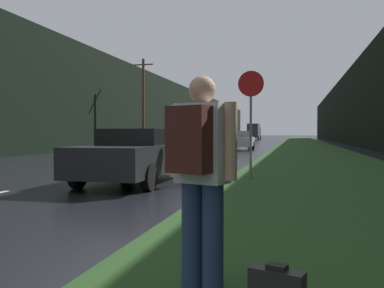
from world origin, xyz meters
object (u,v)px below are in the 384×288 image
Objects in this scene: suitcase at (277,288)px; car_passing_near at (137,155)px; car_oncoming at (216,139)px; hitchhiker_with_backpack at (200,169)px; car_passing_far at (241,140)px; stop_sign at (251,113)px; delivery_truck at (254,131)px.

car_passing_near reaches higher than suitcase.
car_oncoming is at bearing 118.87° from suitcase.
hitchhiker_with_backpack is at bearing -172.82° from suitcase.
car_passing_near is 1.18× the size of car_oncoming.
car_passing_near is 22.07m from car_passing_far.
car_oncoming is at bearing 102.41° from stop_sign.
car_passing_far is 1.01× the size of car_oncoming.
stop_sign is 77.67m from delivery_truck.
hitchhiker_with_backpack is at bearing -86.84° from stop_sign.
hitchhiker_with_backpack is at bearing 115.78° from car_passing_near.
suitcase is 42.86m from car_oncoming.
stop_sign is 34.50m from car_oncoming.
car_oncoming is (-7.41, 33.67, -1.20)m from stop_sign.
delivery_truck is at bearing -85.46° from car_passing_far.
suitcase is (0.63, -0.11, -0.88)m from hitchhiker_with_backpack.
suitcase is 86.09m from delivery_truck.
hitchhiker_with_backpack is 7.79m from car_passing_near.
car_oncoming is 0.48× the size of delivery_truck.
suitcase is at bearing 7.18° from hitchhiker_with_backpack.
delivery_truck is (-0.00, 43.65, 1.09)m from car_oncoming.
delivery_truck is (-8.49, 85.66, 1.64)m from suitcase.
hitchhiker_with_backpack is 0.21× the size of delivery_truck.
hitchhiker_with_backpack is 4.04× the size of suitcase.
hitchhiker_with_backpack is 85.91m from delivery_truck.
delivery_truck reaches higher than stop_sign.
suitcase is 0.11× the size of car_passing_far.
delivery_truck is at bearing -86.73° from car_passing_near.
delivery_truck is (-7.41, 77.32, -0.12)m from stop_sign.
delivery_truck is at bearing 90.00° from car_oncoming.
stop_sign is 3.38m from car_passing_near.
car_passing_far is (-4.01, 29.19, 0.61)m from suitcase.
car_oncoming is at bearing 118.07° from hitchhiker_with_backpack.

